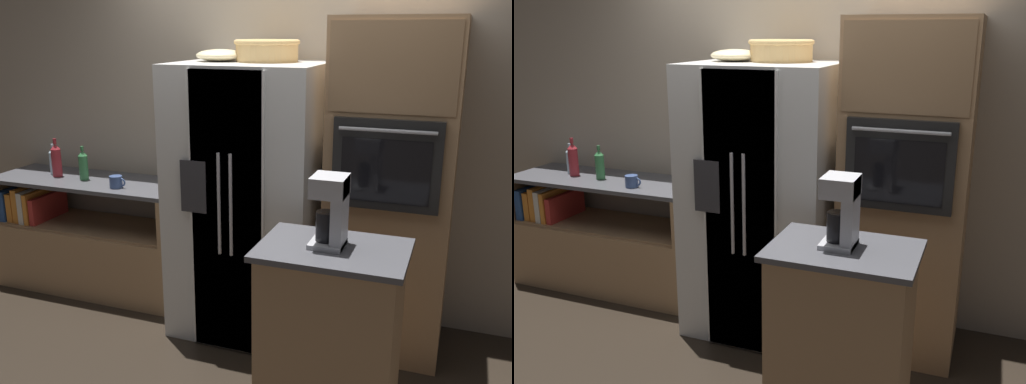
{
  "view_description": "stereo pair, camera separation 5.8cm",
  "coord_description": "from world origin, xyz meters",
  "views": [
    {
      "loc": [
        1.15,
        -3.32,
        1.99
      ],
      "look_at": [
        -0.07,
        -0.04,
        0.98
      ],
      "focal_mm": 40.0,
      "sensor_mm": 36.0,
      "label": 1
    },
    {
      "loc": [
        1.21,
        -3.3,
        1.99
      ],
      "look_at": [
        -0.07,
        -0.04,
        0.98
      ],
      "focal_mm": 40.0,
      "sensor_mm": 36.0,
      "label": 2
    }
  ],
  "objects": [
    {
      "name": "wall_back",
      "position": [
        0.0,
        0.48,
        1.4
      ],
      "size": [
        12.0,
        0.06,
        2.8
      ],
      "color": "tan",
      "rests_on": "ground_plane"
    },
    {
      "name": "fruit_bowl",
      "position": [
        -0.37,
        0.09,
        1.82
      ],
      "size": [
        0.31,
        0.31,
        0.08
      ],
      "color": "beige",
      "rests_on": "refrigerator"
    },
    {
      "name": "bottle_tall",
      "position": [
        -1.87,
        0.21,
        0.99
      ],
      "size": [
        0.06,
        0.06,
        0.24
      ],
      "color": "silver",
      "rests_on": "counter_left"
    },
    {
      "name": "wall_oven",
      "position": [
        0.75,
        0.13,
        1.03
      ],
      "size": [
        0.73,
        0.7,
        2.06
      ],
      "color": "#A87F56",
      "rests_on": "ground_plane"
    },
    {
      "name": "mug",
      "position": [
        -1.18,
        0.04,
        0.93
      ],
      "size": [
        0.13,
        0.09,
        0.09
      ],
      "color": "#384C7A",
      "rests_on": "counter_left"
    },
    {
      "name": "wicker_basket",
      "position": [
        -0.07,
        0.15,
        1.86
      ],
      "size": [
        0.42,
        0.42,
        0.14
      ],
      "color": "tan",
      "rests_on": "refrigerator"
    },
    {
      "name": "island_counter",
      "position": [
        0.6,
        -0.78,
        0.49
      ],
      "size": [
        0.72,
        0.52,
        0.97
      ],
      "color": "#A87F56",
      "rests_on": "ground_plane"
    },
    {
      "name": "bottle_short",
      "position": [
        -1.54,
        0.14,
        1.0
      ],
      "size": [
        0.07,
        0.07,
        0.26
      ],
      "color": "#33723F",
      "rests_on": "counter_left"
    },
    {
      "name": "refrigerator",
      "position": [
        -0.15,
        0.04,
        0.89
      ],
      "size": [
        0.94,
        0.83,
        1.79
      ],
      "color": "silver",
      "rests_on": "ground_plane"
    },
    {
      "name": "ground_plane",
      "position": [
        0.0,
        0.0,
        0.0
      ],
      "size": [
        20.0,
        20.0,
        0.0
      ],
      "primitive_type": "plane",
      "color": "black"
    },
    {
      "name": "bottle_wide",
      "position": [
        -1.79,
        0.16,
        1.01
      ],
      "size": [
        0.07,
        0.07,
        0.3
      ],
      "color": "maroon",
      "rests_on": "counter_left"
    },
    {
      "name": "coffee_maker",
      "position": [
        0.59,
        -0.77,
        1.16
      ],
      "size": [
        0.16,
        0.19,
        0.35
      ],
      "color": "#B2B2B7",
      "rests_on": "island_counter"
    },
    {
      "name": "counter_left",
      "position": [
        -1.54,
        0.17,
        0.33
      ],
      "size": [
        1.53,
        0.56,
        0.88
      ],
      "color": "#A87F56",
      "rests_on": "ground_plane"
    }
  ]
}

